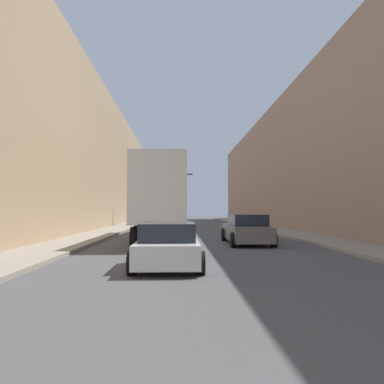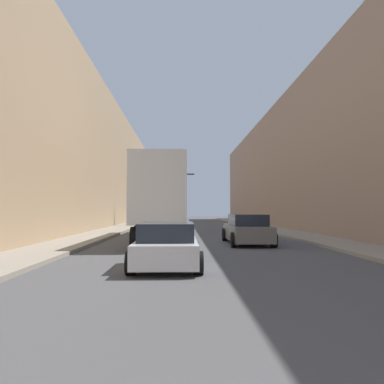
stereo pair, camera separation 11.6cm
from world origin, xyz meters
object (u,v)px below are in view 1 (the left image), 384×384
(semi_truck, at_px, (164,198))
(traffic_signal_gantry, at_px, (153,188))
(sedan_car, at_px, (168,246))
(suv_car, at_px, (246,230))

(semi_truck, height_order, traffic_signal_gantry, traffic_signal_gantry)
(semi_truck, xyz_separation_m, traffic_signal_gantry, (-1.81, 16.79, 1.57))
(sedan_car, xyz_separation_m, suv_car, (3.80, 7.55, 0.08))
(semi_truck, relative_size, suv_car, 2.82)
(sedan_car, height_order, traffic_signal_gantry, traffic_signal_gantry)
(semi_truck, bearing_deg, sedan_car, -86.93)
(traffic_signal_gantry, bearing_deg, sedan_car, -85.04)
(semi_truck, relative_size, sedan_car, 3.31)
(semi_truck, height_order, suv_car, semi_truck)
(sedan_car, distance_m, traffic_signal_gantry, 27.87)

